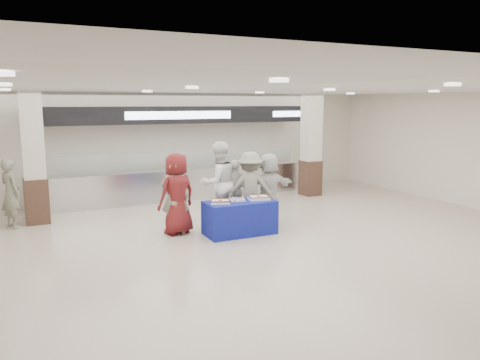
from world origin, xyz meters
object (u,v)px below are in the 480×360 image
cupcake_tray (237,200)px  civilian_maroon (177,194)px  display_table (240,218)px  sheet_cake_right (259,197)px  soldier_a (175,197)px  soldier_b (250,189)px  chef_short (235,191)px  soldier_bg (11,193)px  sheet_cake_left (220,201)px  chef_tall (219,183)px  civilian_white (268,188)px

cupcake_tray → civilian_maroon: civilian_maroon is taller
display_table → sheet_cake_right: 0.63m
civilian_maroon → soldier_a: size_ratio=1.08×
sheet_cake_right → soldier_b: soldier_b is taller
cupcake_tray → chef_short: 1.15m
cupcake_tray → chef_short: chef_short is taller
soldier_bg → soldier_b: bearing=-140.5°
sheet_cake_left → chef_tall: chef_tall is taller
sheet_cake_right → chef_tall: (-0.51, 1.09, 0.20)m
soldier_a → chef_short: (1.68, 0.44, -0.08)m
chef_short → civilian_white: bearing=161.6°
soldier_a → soldier_bg: 3.93m
civilian_maroon → soldier_b: size_ratio=1.03×
display_table → sheet_cake_right: sheet_cake_right is taller
display_table → soldier_bg: 5.38m
sheet_cake_left → cupcake_tray: 0.42m
chef_short → display_table: bearing=81.6°
sheet_cake_left → display_table: bearing=2.0°
display_table → civilian_maroon: (-1.23, 0.64, 0.54)m
soldier_a → soldier_bg: size_ratio=1.03×
civilian_maroon → soldier_b: bearing=163.9°
sheet_cake_right → chef_tall: size_ratio=0.26×
cupcake_tray → chef_tall: size_ratio=0.21×
sheet_cake_right → soldier_b: bearing=79.8°
display_table → soldier_b: (0.59, 0.64, 0.51)m
sheet_cake_left → civilian_white: size_ratio=0.29×
soldier_bg → sheet_cake_right: bearing=-147.0°
civilian_maroon → sheet_cake_left: bearing=123.0°
chef_tall → soldier_bg: (-4.51, 1.76, -0.17)m
cupcake_tray → soldier_bg: soldier_bg is taller
cupcake_tray → soldier_bg: bearing=148.0°
sheet_cake_right → civilian_white: (0.64, 0.69, 0.06)m
sheet_cake_left → chef_short: (0.88, 1.09, -0.03)m
display_table → cupcake_tray: (-0.05, 0.01, 0.40)m
chef_short → soldier_bg: soldier_bg is taller
soldier_b → civilian_white: (0.52, 0.02, -0.03)m
chef_tall → civilian_white: bearing=152.8°
display_table → chef_tall: chef_tall is taller
sheet_cake_left → sheet_cake_right: bearing=-0.4°
chef_tall → soldier_b: (0.63, -0.42, -0.12)m
sheet_cake_left → civilian_maroon: bearing=139.1°
cupcake_tray → civilian_white: bearing=29.2°
display_table → chef_short: 1.21m
chef_tall → civilian_white: size_ratio=1.17×
soldier_b → soldier_bg: 5.58m
cupcake_tray → civilian_maroon: bearing=152.0°
sheet_cake_left → chef_short: size_ratio=0.32×
sheet_cake_left → civilian_maroon: civilian_maroon is taller
sheet_cake_right → soldier_b: 0.68m
civilian_maroon → cupcake_tray: bearing=135.9°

